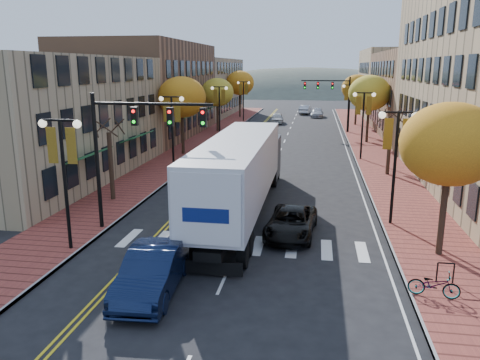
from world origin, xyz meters
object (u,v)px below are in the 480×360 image
at_px(bicycle, 434,285).
at_px(black_suv, 291,222).
at_px(semi_truck, 243,168).
at_px(navy_sedan, 153,271).

bearing_deg(bicycle, black_suv, 51.98).
height_order(semi_truck, black_suv, semi_truck).
xyz_separation_m(semi_truck, bicycle, (8.40, -9.11, -2.05)).
bearing_deg(navy_sedan, black_suv, 52.17).
distance_m(black_suv, bicycle, 8.02).
relative_size(navy_sedan, bicycle, 2.91).
height_order(navy_sedan, bicycle, navy_sedan).
height_order(semi_truck, bicycle, semi_truck).
bearing_deg(semi_truck, bicycle, -47.13).
relative_size(semi_truck, navy_sedan, 3.50).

